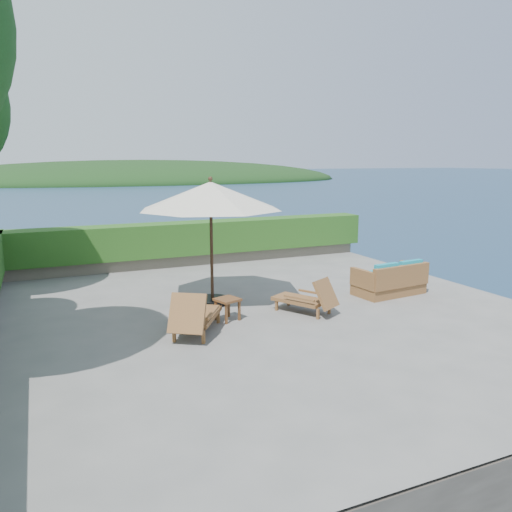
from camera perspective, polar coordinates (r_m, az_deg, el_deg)
name	(u,v)px	position (r m, az deg, el deg)	size (l,w,h in m)	color
ground	(258,313)	(10.92, 0.25, -6.52)	(12.00, 12.00, 0.00)	gray
foundation	(258,379)	(11.48, 0.24, -13.93)	(12.00, 12.00, 3.00)	#585046
ocean	(258,439)	(12.16, 0.24, -20.14)	(600.00, 600.00, 0.00)	#182F4D
offshore_island	(143,181)	(152.48, -12.78, 8.32)	(126.00, 57.60, 12.60)	black
planter_wall_far	(187,259)	(16.00, -7.92, -0.33)	(12.00, 0.60, 0.36)	#72695B
hedge_far	(186,238)	(15.88, -7.99, 2.04)	(12.40, 0.90, 1.00)	#1C4A15
patio_umbrella	(211,197)	(11.23, -5.20, 6.74)	(3.59, 3.59, 2.92)	black
lounge_left	(195,315)	(9.58, -6.98, -6.74)	(1.40, 1.69, 0.92)	brown
lounge_right	(308,298)	(10.87, 5.95, -4.80)	(1.19, 1.51, 0.81)	brown
side_table	(227,302)	(10.35, -3.28, -5.31)	(0.56, 0.56, 0.47)	brown
wicker_loveseat	(391,281)	(12.73, 15.13, -2.81)	(1.85, 1.08, 0.87)	brown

